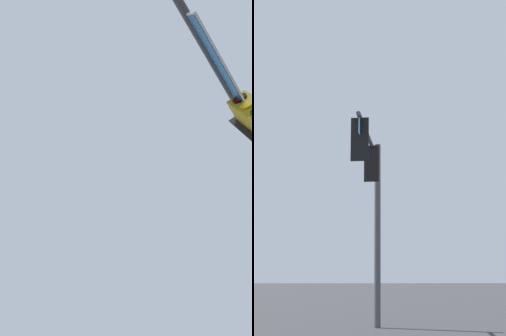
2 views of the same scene
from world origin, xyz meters
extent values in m
cylinder|color=#47474C|center=(-8.97, -7.09, 3.46)|extent=(0.24, 0.24, 6.92)
cylinder|color=#47474C|center=(-6.37, -7.62, 6.32)|extent=(5.22, 1.20, 0.13)
cube|color=black|center=(-6.97, -7.50, 5.65)|extent=(0.13, 0.52, 1.30)
cube|color=#B79314|center=(-7.15, -7.46, 5.65)|extent=(0.42, 0.39, 1.10)
cylinder|color=#B79314|center=(-7.15, -7.46, 6.26)|extent=(0.04, 0.04, 0.12)
cylinder|color=#340503|center=(-7.35, -7.42, 5.98)|extent=(0.07, 0.22, 0.22)
cylinder|color=yellow|center=(-7.35, -7.42, 5.65)|extent=(0.07, 0.22, 0.22)
cylinder|color=black|center=(-7.35, -7.42, 5.32)|extent=(0.07, 0.22, 0.22)
cube|color=black|center=(-4.11, -8.09, 5.65)|extent=(0.13, 0.52, 1.30)
cube|color=#B79314|center=(-4.29, -8.05, 5.65)|extent=(0.42, 0.39, 1.10)
cylinder|color=#B79314|center=(-4.29, -8.05, 6.26)|extent=(0.04, 0.04, 0.12)
cylinder|color=#340503|center=(-4.49, -8.01, 5.98)|extent=(0.07, 0.22, 0.22)
cylinder|color=yellow|center=(-4.49, -8.01, 5.65)|extent=(0.07, 0.22, 0.22)
cylinder|color=black|center=(-4.49, -8.01, 5.32)|extent=(0.07, 0.22, 0.22)
cube|color=#0A4C7F|center=(-4.93, -7.92, 6.01)|extent=(1.92, 0.43, 0.42)
cube|color=white|center=(-4.93, -7.92, 6.01)|extent=(1.97, 0.43, 0.48)
camera|label=1|loc=(-6.10, -6.83, 1.89)|focal=28.00mm
camera|label=2|loc=(8.78, -8.84, 1.72)|focal=50.00mm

